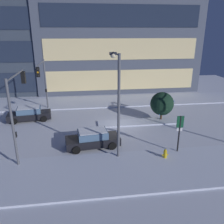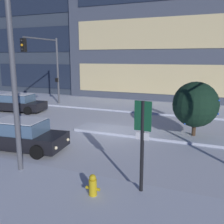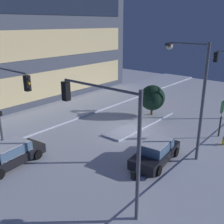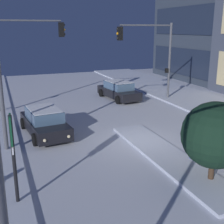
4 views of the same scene
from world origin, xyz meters
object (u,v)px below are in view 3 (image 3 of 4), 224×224
(fire_hydrant, at_px, (224,141))
(decorated_tree_median, at_px, (152,98))
(traffic_light_corner_far_left, at_px, (8,94))
(street_lamp_arched, at_px, (193,86))
(parking_info_sign, at_px, (221,115))
(car_far, at_px, (10,155))
(car_near, at_px, (156,152))
(traffic_light_corner_near_left, at_px, (106,126))

(fire_hydrant, relative_size, decorated_tree_median, 0.27)
(traffic_light_corner_far_left, relative_size, fire_hydrant, 7.25)
(street_lamp_arched, xyz_separation_m, fire_hydrant, (3.53, -1.45, -4.73))
(street_lamp_arched, bearing_deg, fire_hydrant, -113.47)
(street_lamp_arched, relative_size, fire_hydrant, 9.30)
(traffic_light_corner_far_left, distance_m, parking_info_sign, 16.38)
(car_far, bearing_deg, fire_hydrant, 133.18)
(traffic_light_corner_far_left, bearing_deg, car_far, -35.75)
(car_near, xyz_separation_m, decorated_tree_median, (7.77, 5.13, 1.21))
(fire_hydrant, relative_size, parking_info_sign, 0.27)
(traffic_light_corner_far_left, xyz_separation_m, traffic_light_corner_near_left, (-0.48, -9.64, 0.19))
(parking_info_sign, relative_size, decorated_tree_median, 0.99)
(car_far, height_order, parking_info_sign, parking_info_sign)
(car_near, xyz_separation_m, car_far, (-6.54, 7.15, 0.00))
(traffic_light_corner_far_left, height_order, fire_hydrant, traffic_light_corner_far_left)
(street_lamp_arched, bearing_deg, car_near, 52.50)
(street_lamp_arched, distance_m, fire_hydrant, 6.08)
(parking_info_sign, bearing_deg, street_lamp_arched, 86.51)
(car_near, distance_m, traffic_light_corner_far_left, 11.08)
(traffic_light_corner_far_left, relative_size, parking_info_sign, 1.96)
(car_near, bearing_deg, parking_info_sign, -22.45)
(car_far, xyz_separation_m, fire_hydrant, (11.91, -9.96, -0.30))
(street_lamp_arched, height_order, parking_info_sign, street_lamp_arched)
(parking_info_sign, bearing_deg, decorated_tree_median, -4.89)
(fire_hydrant, bearing_deg, traffic_light_corner_near_left, 167.74)
(traffic_light_corner_near_left, height_order, fire_hydrant, traffic_light_corner_near_left)
(car_near, bearing_deg, street_lamp_arched, -42.64)
(traffic_light_corner_far_left, height_order, street_lamp_arched, street_lamp_arched)
(traffic_light_corner_near_left, xyz_separation_m, decorated_tree_median, (13.31, 5.56, -2.52))
(car_far, relative_size, street_lamp_arched, 0.61)
(car_far, xyz_separation_m, decorated_tree_median, (14.31, -2.02, 1.21))
(traffic_light_corner_near_left, relative_size, fire_hydrant, 7.58)
(traffic_light_corner_far_left, relative_size, street_lamp_arched, 0.78)
(street_lamp_arched, bearing_deg, parking_info_sign, -98.11)
(decorated_tree_median, bearing_deg, traffic_light_corner_near_left, -157.32)
(traffic_light_corner_far_left, bearing_deg, street_lamp_arched, 33.17)
(car_far, bearing_deg, decorated_tree_median, 165.04)
(car_far, bearing_deg, car_near, 125.55)
(traffic_light_corner_far_left, xyz_separation_m, parking_info_sign, (11.78, -11.16, -2.22))
(traffic_light_corner_far_left, distance_m, decorated_tree_median, 13.66)
(traffic_light_corner_near_left, bearing_deg, traffic_light_corner_far_left, -2.85)
(street_lamp_arched, xyz_separation_m, parking_info_sign, (4.88, -0.60, -3.12))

